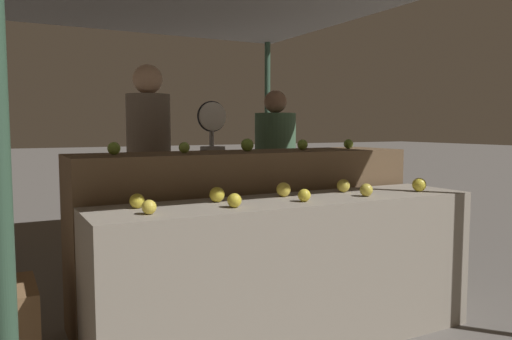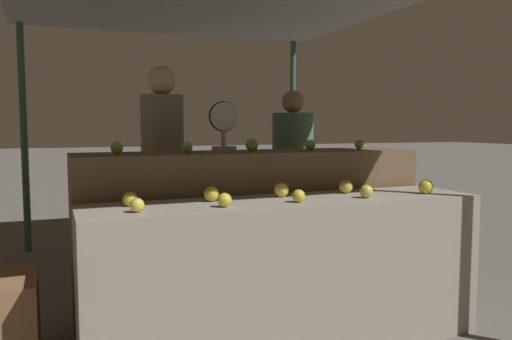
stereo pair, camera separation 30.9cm
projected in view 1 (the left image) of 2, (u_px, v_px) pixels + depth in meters
The scene contains 19 objects.
display_counter_front at pixel (293, 272), 2.93m from camera, with size 2.34×0.55×0.87m, color gray.
display_counter_back at pixel (247, 232), 3.44m from camera, with size 2.34×0.55×1.12m, color brown.
apple_front_0 at pixel (149, 207), 2.38m from camera, with size 0.07×0.07×0.07m, color yellow.
apple_front_1 at pixel (234, 200), 2.58m from camera, with size 0.08×0.08×0.08m, color gold.
apple_front_2 at pixel (304, 195), 2.78m from camera, with size 0.07×0.07×0.07m, color gold.
apple_front_3 at pixel (366, 190), 3.00m from camera, with size 0.08×0.08×0.08m, color gold.
apple_front_4 at pixel (419, 185), 3.22m from camera, with size 0.09×0.09×0.09m, color gold.
apple_front_5 at pixel (137, 201), 2.56m from camera, with size 0.08×0.08×0.08m, color gold.
apple_front_6 at pixel (217, 195), 2.77m from camera, with size 0.09×0.09×0.09m, color gold.
apple_front_7 at pixel (283, 190), 2.98m from camera, with size 0.09×0.09×0.09m, color yellow.
apple_front_8 at pixel (343, 186), 3.19m from camera, with size 0.08×0.08×0.08m, color gold.
apple_back_0 at pixel (114, 148), 2.98m from camera, with size 0.08×0.08×0.08m, color #84AD3D.
apple_back_1 at pixel (184, 148), 3.18m from camera, with size 0.07×0.07×0.07m, color #8EB247.
apple_back_2 at pixel (247, 145), 3.40m from camera, with size 0.09×0.09×0.09m, color #7AA338.
apple_back_3 at pixel (302, 145), 3.61m from camera, with size 0.08×0.08×0.08m, color #84AD3D.
apple_back_4 at pixel (348, 144), 3.81m from camera, with size 0.07×0.07×0.07m, color #7AA338.
produce_scale at pixel (212, 155), 3.98m from camera, with size 0.24×0.20×1.49m.
person_vendor_at_scale at pixel (149, 158), 3.99m from camera, with size 0.40×0.40×1.78m.
person_customer_left at pixel (275, 164), 4.76m from camera, with size 0.47×0.47×1.63m.
Camera 1 is at (-1.53, -2.43, 1.29)m, focal length 35.00 mm.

